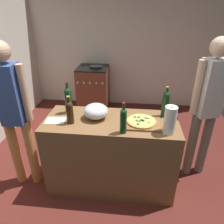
{
  "coord_description": "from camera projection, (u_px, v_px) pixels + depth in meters",
  "views": [
    {
      "loc": [
        0.29,
        -1.41,
        2.02
      ],
      "look_at": [
        0.07,
        0.65,
        0.95
      ],
      "focal_mm": 33.56,
      "sensor_mm": 36.0,
      "label": 1
    }
  ],
  "objects": [
    {
      "name": "ground_plane",
      "position": [
        113.0,
        140.0,
        3.51
      ],
      "size": [
        4.25,
        3.56,
        0.02
      ],
      "primitive_type": "cube",
      "color": "#511E19"
    },
    {
      "name": "kitchen_wall_rear",
      "position": [
        121.0,
        44.0,
        4.26
      ],
      "size": [
        4.25,
        0.1,
        2.6
      ],
      "primitive_type": "cube",
      "color": "silver",
      "rests_on": "ground_plane"
    },
    {
      "name": "counter",
      "position": [
        111.0,
        153.0,
        2.48
      ],
      "size": [
        1.46,
        0.61,
        0.9
      ],
      "primitive_type": "cube",
      "color": "brown",
      "rests_on": "ground_plane"
    },
    {
      "name": "cutting_board",
      "position": [
        141.0,
        123.0,
        2.2
      ],
      "size": [
        0.4,
        0.32,
        0.02
      ],
      "primitive_type": "cube",
      "color": "brown",
      "rests_on": "counter"
    },
    {
      "name": "pizza",
      "position": [
        141.0,
        121.0,
        2.19
      ],
      "size": [
        0.31,
        0.31,
        0.03
      ],
      "color": "tan",
      "rests_on": "cutting_board"
    },
    {
      "name": "mixing_bowl",
      "position": [
        96.0,
        111.0,
        2.28
      ],
      "size": [
        0.27,
        0.27,
        0.17
      ],
      "color": "#B2B2B7",
      "rests_on": "counter"
    },
    {
      "name": "paper_towel_roll",
      "position": [
        170.0,
        120.0,
        1.99
      ],
      "size": [
        0.12,
        0.12,
        0.28
      ],
      "color": "white",
      "rests_on": "counter"
    },
    {
      "name": "wine_bottle_clear",
      "position": [
        70.0,
        111.0,
        2.16
      ],
      "size": [
        0.08,
        0.08,
        0.31
      ],
      "color": "#331E0F",
      "rests_on": "counter"
    },
    {
      "name": "wine_bottle_amber",
      "position": [
        68.0,
        99.0,
        2.36
      ],
      "size": [
        0.08,
        0.08,
        0.36
      ],
      "color": "#143819",
      "rests_on": "counter"
    },
    {
      "name": "wine_bottle_dark",
      "position": [
        166.0,
        103.0,
        2.29
      ],
      "size": [
        0.08,
        0.08,
        0.35
      ],
      "color": "#143819",
      "rests_on": "counter"
    },
    {
      "name": "wine_bottle_green",
      "position": [
        123.0,
        120.0,
        1.99
      ],
      "size": [
        0.07,
        0.07,
        0.32
      ],
      "color": "#143819",
      "rests_on": "counter"
    },
    {
      "name": "recipe_sheet",
      "position": [
        56.0,
        120.0,
        2.27
      ],
      "size": [
        0.22,
        0.17,
        0.0
      ],
      "primitive_type": "cube",
      "rotation": [
        0.0,
        0.0,
        0.08
      ],
      "color": "white",
      "rests_on": "counter"
    },
    {
      "name": "stove",
      "position": [
        94.0,
        89.0,
        4.35
      ],
      "size": [
        0.6,
        0.62,
        0.95
      ],
      "color": "brown",
      "rests_on": "ground_plane"
    },
    {
      "name": "person_in_stripes",
      "position": [
        13.0,
        110.0,
        2.24
      ],
      "size": [
        0.39,
        0.22,
        1.73
      ],
      "color": "#D88C4C",
      "rests_on": "ground_plane"
    },
    {
      "name": "person_in_red",
      "position": [
        208.0,
        103.0,
        2.38
      ],
      "size": [
        0.39,
        0.26,
        1.74
      ],
      "color": "slate",
      "rests_on": "ground_plane"
    }
  ]
}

